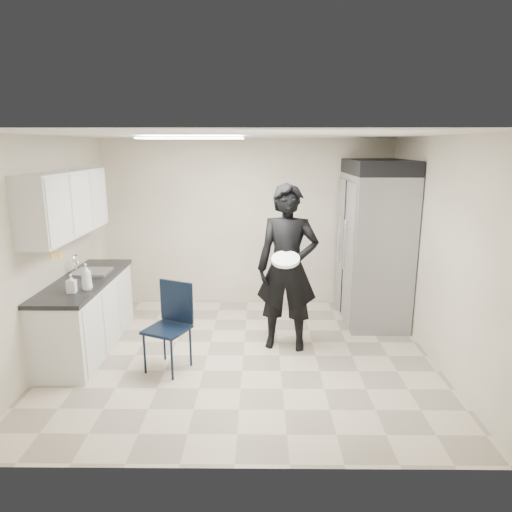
{
  "coord_description": "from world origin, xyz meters",
  "views": [
    {
      "loc": [
        0.2,
        -5.11,
        2.48
      ],
      "look_at": [
        0.15,
        0.2,
        1.2
      ],
      "focal_mm": 32.0,
      "sensor_mm": 36.0,
      "label": 1
    }
  ],
  "objects_px": {
    "lower_counter": "(87,316)",
    "folding_chair": "(167,330)",
    "commercial_fridge": "(374,249)",
    "man_tuxedo": "(287,268)"
  },
  "relations": [
    {
      "from": "folding_chair",
      "to": "man_tuxedo",
      "type": "distance_m",
      "value": 1.61
    },
    {
      "from": "commercial_fridge",
      "to": "man_tuxedo",
      "type": "distance_m",
      "value": 1.64
    },
    {
      "from": "commercial_fridge",
      "to": "man_tuxedo",
      "type": "height_order",
      "value": "commercial_fridge"
    },
    {
      "from": "commercial_fridge",
      "to": "folding_chair",
      "type": "relative_size",
      "value": 2.17
    },
    {
      "from": "folding_chair",
      "to": "man_tuxedo",
      "type": "relative_size",
      "value": 0.47
    },
    {
      "from": "lower_counter",
      "to": "commercial_fridge",
      "type": "height_order",
      "value": "commercial_fridge"
    },
    {
      "from": "lower_counter",
      "to": "folding_chair",
      "type": "bearing_deg",
      "value": -26.7
    },
    {
      "from": "lower_counter",
      "to": "man_tuxedo",
      "type": "xyz_separation_m",
      "value": [
        2.49,
        0.08,
        0.6
      ]
    },
    {
      "from": "commercial_fridge",
      "to": "lower_counter",
      "type": "bearing_deg",
      "value": -164.12
    },
    {
      "from": "folding_chair",
      "to": "man_tuxedo",
      "type": "xyz_separation_m",
      "value": [
        1.38,
        0.63,
        0.54
      ]
    }
  ]
}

